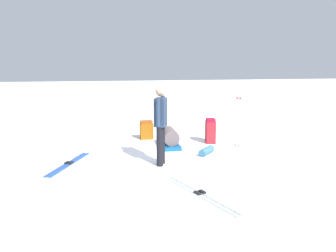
# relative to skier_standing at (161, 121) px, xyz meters

# --- Properties ---
(ground_plane) EXTENTS (80.00, 80.00, 0.00)m
(ground_plane) POSITION_rel_skier_standing_xyz_m (-0.77, 0.34, -0.95)
(ground_plane) COLOR white
(skier_standing) EXTENTS (0.53, 0.34, 1.70)m
(skier_standing) POSITION_rel_skier_standing_xyz_m (0.00, 0.00, 0.00)
(skier_standing) COLOR black
(skier_standing) RESTS_ON ground_plane
(ski_pair_near) EXTENTS (1.71, 0.88, 0.05)m
(ski_pair_near) POSITION_rel_skier_standing_xyz_m (-0.49, -1.95, -0.94)
(ski_pair_near) COLOR #2A50A1
(ski_pair_near) RESTS_ON ground_plane
(ski_pair_far) EXTENTS (1.91, 0.77, 0.05)m
(ski_pair_far) POSITION_rel_skier_standing_xyz_m (1.79, 0.28, -0.94)
(ski_pair_far) COLOR silver
(ski_pair_far) RESTS_ON ground_plane
(backpack_large_dark) EXTENTS (0.39, 0.31, 0.68)m
(backpack_large_dark) POSITION_rel_skier_standing_xyz_m (-1.67, 1.77, -0.62)
(backpack_large_dark) COLOR maroon
(backpack_large_dark) RESTS_ON ground_plane
(backpack_bright) EXTENTS (0.25, 0.37, 0.54)m
(backpack_bright) POSITION_rel_skier_standing_xyz_m (-2.56, 0.12, -0.69)
(backpack_bright) COLOR #864A0D
(backpack_bright) RESTS_ON ground_plane
(ski_poles_planted_near) EXTENTS (0.18, 0.10, 1.33)m
(ski_poles_planted_near) POSITION_rel_skier_standing_xyz_m (-0.99, 2.25, -0.22)
(ski_poles_planted_near) COLOR #BCBCBA
(ski_poles_planted_near) RESTS_ON ground_plane
(gear_sled) EXTENTS (1.13, 0.54, 0.49)m
(gear_sled) POSITION_rel_skier_standing_xyz_m (-1.55, 0.57, -0.73)
(gear_sled) COLOR #114E86
(gear_sled) RESTS_ON ground_plane
(sleeping_mat_rolled) EXTENTS (0.52, 0.51, 0.18)m
(sleeping_mat_rolled) POSITION_rel_skier_standing_xyz_m (-0.54, 1.25, -0.86)
(sleeping_mat_rolled) COLOR #386987
(sleeping_mat_rolled) RESTS_ON ground_plane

